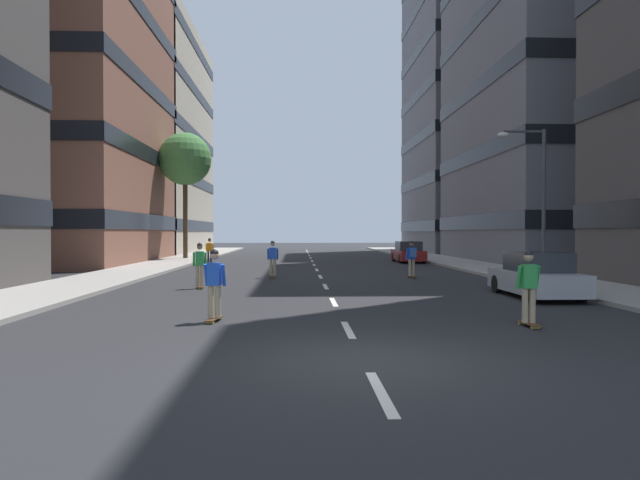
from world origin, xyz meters
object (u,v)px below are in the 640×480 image
(parked_car_mid, at_px, (536,277))
(streetlamp_right, at_px, (536,187))
(parked_car_near, at_px, (408,253))
(skater_3, at_px, (529,284))
(skater_2, at_px, (214,282))
(skater_4, at_px, (412,257))
(skater_5, at_px, (273,257))
(skater_1, at_px, (200,263))
(street_tree_near, at_px, (185,160))
(skater_0, at_px, (210,250))

(parked_car_mid, xyz_separation_m, streetlamp_right, (2.30, 5.49, 3.44))
(parked_car_near, height_order, skater_3, skater_3)
(streetlamp_right, height_order, skater_2, streetlamp_right)
(skater_4, xyz_separation_m, skater_5, (-6.65, 0.46, -0.03))
(parked_car_mid, relative_size, skater_3, 2.47)
(streetlamp_right, height_order, skater_4, streetlamp_right)
(parked_car_near, distance_m, skater_5, 16.14)
(parked_car_near, distance_m, skater_1, 21.89)
(streetlamp_right, xyz_separation_m, skater_4, (-4.85, 2.67, -3.12))
(parked_car_near, bearing_deg, skater_4, -100.52)
(skater_1, relative_size, skater_5, 1.00)
(parked_car_near, xyz_separation_m, skater_5, (-9.20, -13.26, 0.29))
(parked_car_mid, xyz_separation_m, skater_5, (-9.20, 8.62, 0.29))
(streetlamp_right, xyz_separation_m, skater_1, (-14.10, -2.04, -3.15))
(street_tree_near, bearing_deg, skater_2, -77.70)
(street_tree_near, height_order, skater_1, street_tree_near)
(parked_car_mid, relative_size, skater_1, 2.47)
(street_tree_near, xyz_separation_m, skater_3, (14.14, -32.05, -6.89))
(skater_0, relative_size, skater_3, 1.00)
(parked_car_near, distance_m, skater_2, 28.45)
(parked_car_mid, relative_size, streetlamp_right, 0.68)
(street_tree_near, relative_size, streetlamp_right, 1.51)
(parked_car_near, height_order, parked_car_mid, same)
(street_tree_near, height_order, skater_3, street_tree_near)
(skater_1, xyz_separation_m, skater_2, (1.75, -8.18, 0.00))
(skater_1, bearing_deg, parked_car_near, 57.37)
(street_tree_near, xyz_separation_m, skater_4, (14.26, -18.12, -6.86))
(skater_0, bearing_deg, streetlamp_right, -41.60)
(skater_4, distance_m, skater_5, 6.67)
(parked_car_near, xyz_separation_m, skater_4, (-2.55, -13.72, 0.32))
(skater_3, bearing_deg, skater_4, 89.51)
(street_tree_near, xyz_separation_m, skater_1, (5.01, -22.82, -6.89))
(parked_car_mid, distance_m, skater_2, 11.11)
(skater_3, relative_size, skater_4, 1.00)
(skater_1, relative_size, skater_4, 1.00)
(parked_car_mid, bearing_deg, parked_car_near, 90.00)
(skater_5, bearing_deg, skater_4, -3.97)
(skater_3, bearing_deg, street_tree_near, 113.81)
(parked_car_mid, height_order, skater_2, skater_2)
(skater_0, bearing_deg, parked_car_mid, -55.00)
(parked_car_near, relative_size, parked_car_mid, 1.00)
(street_tree_near, bearing_deg, skater_4, -51.79)
(skater_2, relative_size, skater_4, 1.00)
(skater_1, distance_m, skater_2, 8.37)
(skater_1, bearing_deg, street_tree_near, 102.38)
(parked_car_mid, relative_size, skater_2, 2.47)
(skater_4, bearing_deg, skater_2, -120.20)
(street_tree_near, distance_m, skater_4, 24.06)
(parked_car_near, bearing_deg, skater_2, -110.69)
(parked_car_near, xyz_separation_m, skater_3, (-2.67, -27.66, 0.29))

